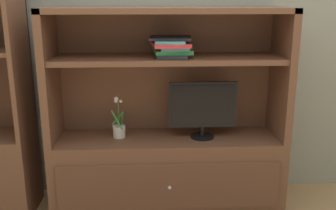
{
  "coord_description": "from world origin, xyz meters",
  "views": [
    {
      "loc": [
        -0.14,
        -2.23,
        1.51
      ],
      "look_at": [
        0.0,
        0.35,
        0.8
      ],
      "focal_mm": 41.83,
      "sensor_mm": 36.0,
      "label": 1
    }
  ],
  "objects_px": {
    "media_console": "(168,148)",
    "magazine_stack": "(171,47)",
    "tv_monitor": "(203,108)",
    "potted_plant": "(119,128)"
  },
  "relations": [
    {
      "from": "media_console",
      "to": "magazine_stack",
      "type": "xyz_separation_m",
      "value": [
        0.03,
        -0.01,
        0.73
      ]
    },
    {
      "from": "tv_monitor",
      "to": "magazine_stack",
      "type": "xyz_separation_m",
      "value": [
        -0.22,
        0.02,
        0.42
      ]
    },
    {
      "from": "potted_plant",
      "to": "magazine_stack",
      "type": "relative_size",
      "value": 0.89
    },
    {
      "from": "tv_monitor",
      "to": "potted_plant",
      "type": "bearing_deg",
      "value": 176.23
    },
    {
      "from": "media_console",
      "to": "potted_plant",
      "type": "height_order",
      "value": "media_console"
    },
    {
      "from": "tv_monitor",
      "to": "media_console",
      "type": "bearing_deg",
      "value": 172.62
    },
    {
      "from": "media_console",
      "to": "magazine_stack",
      "type": "height_order",
      "value": "media_console"
    },
    {
      "from": "media_console",
      "to": "tv_monitor",
      "type": "distance_m",
      "value": 0.4
    },
    {
      "from": "potted_plant",
      "to": "magazine_stack",
      "type": "xyz_separation_m",
      "value": [
        0.37,
        -0.02,
        0.58
      ]
    },
    {
      "from": "media_console",
      "to": "potted_plant",
      "type": "xyz_separation_m",
      "value": [
        -0.35,
        0.01,
        0.16
      ]
    }
  ]
}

